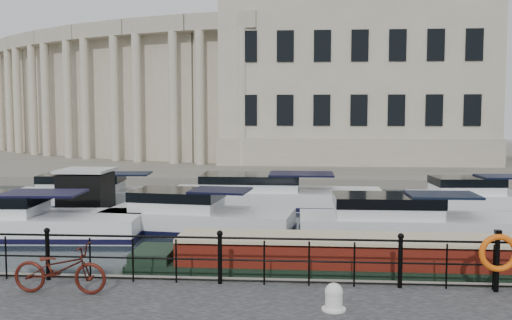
% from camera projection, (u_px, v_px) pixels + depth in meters
% --- Properties ---
extents(ground_plane, '(160.00, 160.00, 0.00)m').
position_uv_depth(ground_plane, '(232.00, 278.00, 15.15)').
color(ground_plane, black).
rests_on(ground_plane, ground).
extents(far_bank, '(120.00, 42.00, 0.55)m').
position_uv_depth(far_bank, '(280.00, 156.00, 53.88)').
color(far_bank, '#6B665B').
rests_on(far_bank, ground_plane).
extents(railing, '(24.14, 0.14, 1.22)m').
position_uv_depth(railing, '(220.00, 255.00, 12.81)').
color(railing, black).
rests_on(railing, near_quay).
extents(civic_building, '(53.55, 31.84, 16.85)m').
position_uv_depth(civic_building, '(267.00, 82.00, 49.12)').
color(civic_building, '#ADA38C').
rests_on(civic_building, far_bank).
extents(bicycle, '(2.04, 0.74, 1.06)m').
position_uv_depth(bicycle, '(60.00, 269.00, 12.14)').
color(bicycle, '#43130B').
rests_on(bicycle, near_quay).
extents(mooring_bollard, '(0.48, 0.48, 0.54)m').
position_uv_depth(mooring_bollard, '(334.00, 297.00, 11.13)').
color(mooring_bollard, silver).
rests_on(mooring_bollard, near_quay).
extents(life_ring_post, '(0.83, 0.21, 1.35)m').
position_uv_depth(life_ring_post, '(498.00, 254.00, 12.15)').
color(life_ring_post, black).
rests_on(life_ring_post, near_quay).
extents(narrowboat, '(12.97, 1.86, 1.48)m').
position_uv_depth(narrowboat, '(377.00, 269.00, 14.77)').
color(narrowboat, black).
rests_on(narrowboat, ground_plane).
extents(harbour_hut, '(2.78, 2.32, 2.17)m').
position_uv_depth(harbour_hut, '(86.00, 197.00, 23.26)').
color(harbour_hut, '#6B665B').
rests_on(harbour_hut, ground_plane).
extents(cabin_cruisers, '(26.29, 10.39, 1.99)m').
position_uv_depth(cabin_cruisers, '(233.00, 211.00, 23.42)').
color(cabin_cruisers, white).
rests_on(cabin_cruisers, ground_plane).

